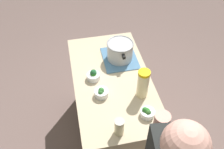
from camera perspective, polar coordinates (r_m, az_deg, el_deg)
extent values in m
plane|color=#725A55|center=(2.76, 0.00, -13.77)|extent=(8.00, 8.00, 0.00)
cube|color=#C6B08F|center=(2.39, 0.00, -8.32)|extent=(1.19, 0.63, 0.89)
cube|color=teal|center=(2.22, 1.79, 3.77)|extent=(0.34, 0.30, 0.01)
cylinder|color=#B7B7BC|center=(2.17, 1.84, 5.42)|extent=(0.22, 0.22, 0.16)
torus|color=#99999E|center=(2.12, 1.89, 7.07)|extent=(0.23, 0.23, 0.01)
cube|color=black|center=(2.24, 1.10, 8.38)|extent=(0.04, 0.02, 0.02)
cube|color=black|center=(2.05, 2.70, 4.09)|extent=(0.04, 0.02, 0.02)
cylinder|color=beige|center=(1.86, 7.07, -2.37)|extent=(0.09, 0.09, 0.23)
cylinder|color=#F1B907|center=(1.77, 7.43, 0.34)|extent=(0.09, 0.09, 0.02)
ellipsoid|color=yellow|center=(1.84, 7.26, -2.14)|extent=(0.04, 0.04, 0.01)
cylinder|color=beige|center=(1.69, 1.66, -12.00)|extent=(0.07, 0.07, 0.12)
cylinder|color=#B2AD99|center=(1.63, 1.71, -10.72)|extent=(0.07, 0.07, 0.01)
cylinder|color=silver|center=(2.04, -4.29, -0.45)|extent=(0.11, 0.11, 0.05)
ellipsoid|color=#267D28|center=(2.02, -4.29, -0.11)|extent=(0.04, 0.04, 0.04)
ellipsoid|color=#256436|center=(2.02, -4.28, 0.42)|extent=(0.05, 0.05, 0.06)
ellipsoid|color=#24761B|center=(2.02, -4.27, 0.03)|extent=(0.05, 0.05, 0.05)
cylinder|color=silver|center=(1.91, -2.45, -4.28)|extent=(0.11, 0.11, 0.05)
ellipsoid|color=#377835|center=(1.89, -2.48, -3.71)|extent=(0.05, 0.05, 0.05)
ellipsoid|color=#397C38|center=(1.88, -2.64, -4.17)|extent=(0.04, 0.04, 0.05)
cylinder|color=silver|center=(1.81, 8.13, -8.77)|extent=(0.10, 0.10, 0.05)
ellipsoid|color=#317C2E|center=(1.79, 7.55, -8.04)|extent=(0.04, 0.04, 0.05)
ellipsoid|color=#3A6D30|center=(1.79, 8.29, -8.65)|extent=(0.04, 0.04, 0.05)
ellipsoid|color=#2F7D2C|center=(1.80, 8.00, -8.34)|extent=(0.05, 0.05, 0.06)
sphere|color=#DB9B8C|center=(1.05, 16.47, -15.13)|extent=(0.20, 0.20, 0.20)
cylinder|color=#DB9B8C|center=(1.36, 10.70, -12.95)|extent=(0.08, 0.08, 0.30)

